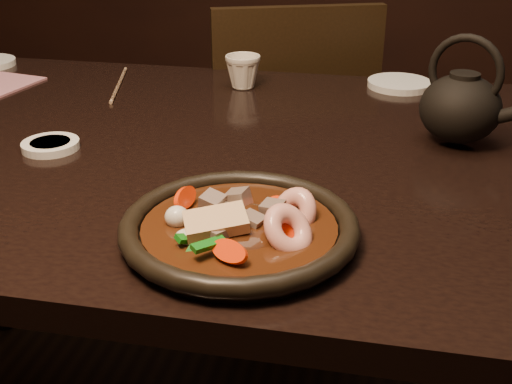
% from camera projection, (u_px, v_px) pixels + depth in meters
% --- Properties ---
extents(table, '(1.60, 0.90, 0.75)m').
position_uv_depth(table, '(210.00, 186.00, 1.07)').
color(table, black).
rests_on(table, floor).
extents(chair, '(0.53, 0.53, 0.88)m').
position_uv_depth(chair, '(285.00, 153.00, 1.70)').
color(chair, black).
rests_on(chair, floor).
extents(plate, '(0.28, 0.28, 0.03)m').
position_uv_depth(plate, '(239.00, 228.00, 0.75)').
color(plate, black).
rests_on(plate, table).
extents(stirfry, '(0.19, 0.19, 0.06)m').
position_uv_depth(stirfry, '(242.00, 225.00, 0.75)').
color(stirfry, '#341709').
rests_on(stirfry, plate).
extents(soy_dish, '(0.09, 0.09, 0.01)m').
position_uv_depth(soy_dish, '(51.00, 145.00, 1.01)').
color(soy_dish, white).
rests_on(soy_dish, table).
extents(saucer_right, '(0.13, 0.13, 0.01)m').
position_uv_depth(saucer_right, '(399.00, 84.00, 1.32)').
color(saucer_right, white).
rests_on(saucer_right, table).
extents(tea_cup, '(0.09, 0.09, 0.07)m').
position_uv_depth(tea_cup, '(243.00, 70.00, 1.30)').
color(tea_cup, silver).
rests_on(tea_cup, table).
extents(chopsticks, '(0.07, 0.24, 0.01)m').
position_uv_depth(chopsticks, '(119.00, 84.00, 1.32)').
color(chopsticks, '#A6815F').
rests_on(chopsticks, table).
extents(teapot, '(0.15, 0.13, 0.17)m').
position_uv_depth(teapot, '(461.00, 105.00, 1.01)').
color(teapot, black).
rests_on(teapot, table).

